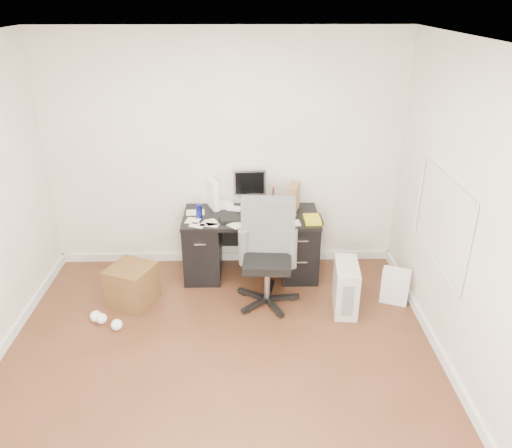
{
  "coord_description": "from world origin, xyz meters",
  "views": [
    {
      "loc": [
        0.25,
        -3.4,
        3.01
      ],
      "look_at": [
        0.35,
        1.2,
        0.85
      ],
      "focal_mm": 35.0,
      "sensor_mm": 36.0,
      "label": 1
    }
  ],
  "objects": [
    {
      "name": "paper_remote",
      "position": [
        0.31,
        1.35,
        0.76
      ],
      "size": [
        0.31,
        0.27,
        0.02
      ],
      "primitive_type": null,
      "rotation": [
        0.0,
        0.0,
        0.22
      ],
      "color": "white",
      "rests_on": "desk"
    },
    {
      "name": "computer_mouse",
      "position": [
        0.78,
        1.58,
        0.78
      ],
      "size": [
        0.07,
        0.07,
        0.05
      ],
      "primitive_type": "sphere",
      "rotation": [
        0.0,
        0.0,
        0.34
      ],
      "color": "#A8A8AC",
      "rests_on": "desk"
    },
    {
      "name": "magazine_file",
      "position": [
        0.78,
        1.78,
        0.9
      ],
      "size": [
        0.2,
        0.28,
        0.3
      ],
      "primitive_type": "cube",
      "rotation": [
        0.0,
        0.0,
        -0.3
      ],
      "color": "#906945",
      "rests_on": "desk"
    },
    {
      "name": "travel_mug",
      "position": [
        -0.27,
        1.6,
        0.83
      ],
      "size": [
        0.09,
        0.09,
        0.15
      ],
      "primitive_type": "cylinder",
      "rotation": [
        0.0,
        0.0,
        -0.32
      ],
      "color": "#161D9A",
      "rests_on": "desk"
    },
    {
      "name": "yellow_book",
      "position": [
        0.97,
        1.48,
        0.77
      ],
      "size": [
        0.19,
        0.24,
        0.04
      ],
      "primitive_type": "cube",
      "rotation": [
        0.0,
        0.0,
        0.03
      ],
      "color": "yellow",
      "rests_on": "desk"
    },
    {
      "name": "lcd_monitor",
      "position": [
        0.29,
        1.87,
        0.98
      ],
      "size": [
        0.38,
        0.23,
        0.46
      ],
      "primitive_type": null,
      "rotation": [
        0.0,
        0.0,
        0.06
      ],
      "color": "#A8A8AC",
      "rests_on": "desk"
    },
    {
      "name": "ground",
      "position": [
        0.0,
        0.0,
        0.0
      ],
      "size": [
        4.0,
        4.0,
        0.0
      ],
      "primitive_type": "plane",
      "color": "#482917",
      "rests_on": "ground"
    },
    {
      "name": "pen_cup",
      "position": [
        0.56,
        1.88,
        0.88
      ],
      "size": [
        0.13,
        0.13,
        0.25
      ],
      "primitive_type": null,
      "rotation": [
        0.0,
        0.0,
        0.24
      ],
      "color": "brown",
      "rests_on": "desk"
    },
    {
      "name": "white_binder",
      "position": [
        -0.14,
        1.89,
        0.92
      ],
      "size": [
        0.23,
        0.32,
        0.33
      ],
      "primitive_type": "cube",
      "rotation": [
        0.0,
        0.0,
        0.38
      ],
      "color": "white",
      "rests_on": "desk"
    },
    {
      "name": "keyboard",
      "position": [
        0.19,
        1.55,
        0.76
      ],
      "size": [
        0.49,
        0.24,
        0.03
      ],
      "primitive_type": "cube",
      "rotation": [
        0.0,
        0.0,
        0.17
      ],
      "color": "black",
      "rests_on": "desk"
    },
    {
      "name": "loose_papers",
      "position": [
        0.1,
        1.6,
        0.75
      ],
      "size": [
        1.1,
        0.6,
        0.0
      ],
      "primitive_type": null,
      "color": "white",
      "rests_on": "desk"
    },
    {
      "name": "desk_printer",
      "position": [
        -0.29,
        1.83,
        0.09
      ],
      "size": [
        0.33,
        0.29,
        0.17
      ],
      "primitive_type": "cube",
      "rotation": [
        0.0,
        0.0,
        0.19
      ],
      "color": "slate",
      "rests_on": "ground"
    },
    {
      "name": "room_shell",
      "position": [
        0.03,
        0.03,
        1.66
      ],
      "size": [
        4.02,
        4.02,
        2.71
      ],
      "color": "beige",
      "rests_on": "ground"
    },
    {
      "name": "office_chair",
      "position": [
        0.46,
        1.06,
        0.56
      ],
      "size": [
        0.68,
        0.68,
        1.12
      ],
      "primitive_type": null,
      "rotation": [
        0.0,
        0.0,
        -0.07
      ],
      "color": "#505250",
      "rests_on": "ground"
    },
    {
      "name": "desk",
      "position": [
        0.3,
        1.65,
        0.4
      ],
      "size": [
        1.5,
        0.7,
        0.75
      ],
      "color": "black",
      "rests_on": "ground"
    },
    {
      "name": "shopping_bag",
      "position": [
        1.81,
        1.04,
        0.19
      ],
      "size": [
        0.34,
        0.29,
        0.38
      ],
      "primitive_type": "cube",
      "rotation": [
        0.0,
        0.0,
        -0.37
      ],
      "color": "white",
      "rests_on": "ground"
    },
    {
      "name": "wicker_basket",
      "position": [
        -0.96,
        1.09,
        0.21
      ],
      "size": [
        0.55,
        0.55,
        0.42
      ],
      "primitive_type": "cube",
      "rotation": [
        0.0,
        0.0,
        -0.4
      ],
      "color": "#4A3116",
      "rests_on": "ground"
    },
    {
      "name": "pc_tower",
      "position": [
        1.26,
        0.94,
        0.26
      ],
      "size": [
        0.28,
        0.53,
        0.51
      ],
      "primitive_type": "cube",
      "rotation": [
        0.0,
        0.0,
        -0.1
      ],
      "color": "beige",
      "rests_on": "ground"
    }
  ]
}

